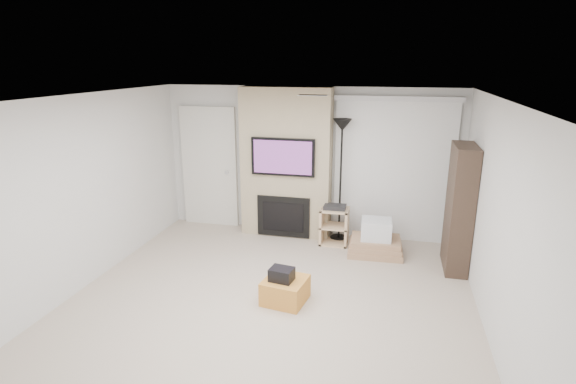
% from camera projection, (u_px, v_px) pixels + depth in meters
% --- Properties ---
extents(floor, '(5.00, 5.50, 0.00)m').
position_uv_depth(floor, '(265.00, 311.00, 5.40)').
color(floor, '#BDAB99').
rests_on(floor, ground).
extents(ceiling, '(5.00, 5.50, 0.00)m').
position_uv_depth(ceiling, '(262.00, 100.00, 4.70)').
color(ceiling, white).
rests_on(ceiling, wall_back).
extents(wall_back, '(5.00, 0.00, 2.50)m').
position_uv_depth(wall_back, '(309.00, 162.00, 7.62)').
color(wall_back, silver).
rests_on(wall_back, ground).
extents(wall_front, '(5.00, 0.00, 2.50)m').
position_uv_depth(wall_front, '(124.00, 369.00, 2.48)').
color(wall_front, silver).
rests_on(wall_front, ground).
extents(wall_left, '(0.00, 5.50, 2.50)m').
position_uv_depth(wall_left, '(71.00, 198.00, 5.61)').
color(wall_left, silver).
rests_on(wall_left, ground).
extents(wall_right, '(0.00, 5.50, 2.50)m').
position_uv_depth(wall_right, '(503.00, 231.00, 4.50)').
color(wall_right, silver).
rests_on(wall_right, ground).
extents(hvac_vent, '(0.35, 0.18, 0.01)m').
position_uv_depth(hvac_vent, '(313.00, 95.00, 5.36)').
color(hvac_vent, silver).
rests_on(hvac_vent, ceiling).
extents(ottoman, '(0.57, 0.57, 0.30)m').
position_uv_depth(ottoman, '(285.00, 290.00, 5.58)').
color(ottoman, orange).
rests_on(ottoman, floor).
extents(black_bag, '(0.31, 0.26, 0.16)m').
position_uv_depth(black_bag, '(282.00, 274.00, 5.49)').
color(black_bag, black).
rests_on(black_bag, ottoman).
extents(fireplace_wall, '(1.50, 0.47, 2.50)m').
position_uv_depth(fireplace_wall, '(286.00, 164.00, 7.51)').
color(fireplace_wall, tan).
rests_on(fireplace_wall, floor).
extents(entry_door, '(1.02, 0.11, 2.14)m').
position_uv_depth(entry_door, '(210.00, 168.00, 8.04)').
color(entry_door, silver).
rests_on(entry_door, floor).
extents(vertical_blinds, '(1.98, 0.10, 2.37)m').
position_uv_depth(vertical_blinds, '(393.00, 165.00, 7.26)').
color(vertical_blinds, silver).
rests_on(vertical_blinds, floor).
extents(floor_lamp, '(0.30, 0.30, 2.02)m').
position_uv_depth(floor_lamp, '(342.00, 146.00, 7.15)').
color(floor_lamp, black).
rests_on(floor_lamp, floor).
extents(av_stand, '(0.45, 0.38, 0.66)m').
position_uv_depth(av_stand, '(334.00, 223.00, 7.31)').
color(av_stand, beige).
rests_on(av_stand, floor).
extents(box_stack, '(0.85, 0.66, 0.55)m').
position_uv_depth(box_stack, '(376.00, 241.00, 6.96)').
color(box_stack, tan).
rests_on(box_stack, floor).
extents(bookshelf, '(0.30, 0.80, 1.80)m').
position_uv_depth(bookshelf, '(459.00, 208.00, 6.30)').
color(bookshelf, '#31241B').
rests_on(bookshelf, floor).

